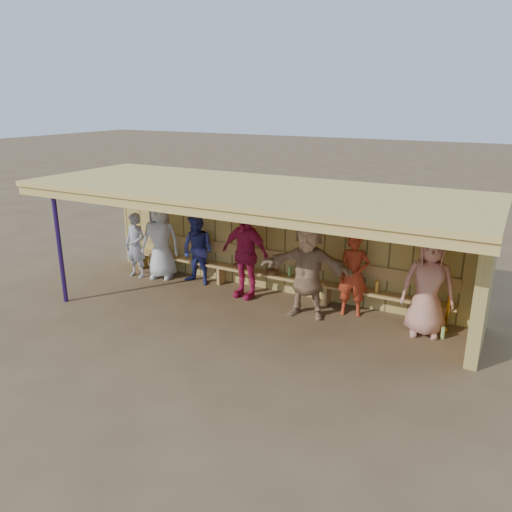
% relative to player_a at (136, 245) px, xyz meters
% --- Properties ---
extents(ground, '(90.00, 90.00, 0.00)m').
position_rel_player_a_xyz_m(ground, '(3.31, -0.51, -0.77)').
color(ground, brown).
rests_on(ground, ground).
extents(player_a, '(0.56, 0.37, 1.54)m').
position_rel_player_a_xyz_m(player_a, '(0.00, 0.00, 0.00)').
color(player_a, '#9A9AA2').
rests_on(player_a, ground).
extents(player_b, '(1.04, 0.84, 1.86)m').
position_rel_player_a_xyz_m(player_b, '(0.55, 0.25, 0.16)').
color(player_b, silver).
rests_on(player_b, ground).
extents(player_c, '(0.81, 0.65, 1.60)m').
position_rel_player_a_xyz_m(player_c, '(1.56, 0.30, 0.03)').
color(player_c, navy).
rests_on(player_c, ground).
extents(player_d, '(1.17, 0.58, 1.92)m').
position_rel_player_a_xyz_m(player_d, '(2.88, 0.13, 0.19)').
color(player_d, '#BA1D4A').
rests_on(player_d, ground).
extents(player_f, '(1.85, 0.82, 1.93)m').
position_rel_player_a_xyz_m(player_f, '(4.43, -0.17, 0.19)').
color(player_f, tan).
rests_on(player_f, ground).
extents(player_g, '(0.69, 0.55, 1.64)m').
position_rel_player_a_xyz_m(player_g, '(5.20, 0.30, 0.05)').
color(player_g, '#AA361B').
rests_on(player_g, ground).
extents(player_h, '(1.03, 0.79, 1.87)m').
position_rel_player_a_xyz_m(player_h, '(6.61, 0.11, 0.16)').
color(player_h, tan).
rests_on(player_h, ground).
extents(dugout_structure, '(8.80, 3.20, 2.50)m').
position_rel_player_a_xyz_m(dugout_structure, '(3.70, 0.18, 0.92)').
color(dugout_structure, tan).
rests_on(dugout_structure, ground).
extents(bench, '(7.60, 0.34, 0.93)m').
position_rel_player_a_xyz_m(bench, '(3.31, 0.61, -0.24)').
color(bench, tan).
rests_on(bench, ground).
extents(dugout_equipment, '(6.72, 0.62, 0.80)m').
position_rel_player_a_xyz_m(dugout_equipment, '(2.93, 0.48, -0.28)').
color(dugout_equipment, orange).
rests_on(dugout_equipment, ground).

